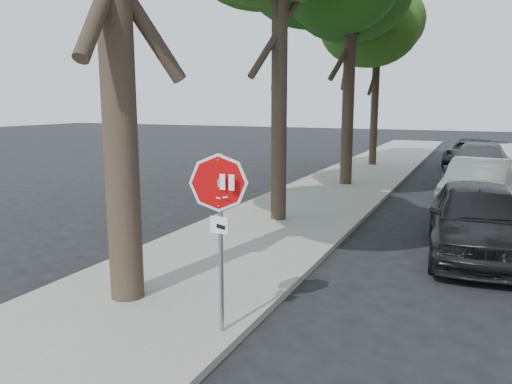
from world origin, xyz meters
TOP-DOWN VIEW (x-y plane):
  - ground at (0.00, 0.00)m, footprint 120.00×120.00m
  - sidewalk_left at (-2.50, 12.00)m, footprint 4.00×55.00m
  - curb_left at (-0.45, 12.00)m, footprint 0.12×55.00m
  - stop_sign at (-0.70, -0.03)m, footprint 0.76×0.34m
  - tree_far at (-2.72, 21.11)m, footprint 5.29×4.91m
  - car_a at (2.60, 5.91)m, footprint 2.40×5.11m
  - car_b at (2.60, 11.17)m, footprint 2.34×5.14m
  - car_c at (2.57, 16.88)m, footprint 2.70×5.99m
  - car_d at (2.23, 22.86)m, footprint 2.99×5.69m

SIDE VIEW (x-z plane):
  - ground at x=0.00m, z-range 0.00..0.00m
  - sidewalk_left at x=-2.50m, z-range 0.00..0.12m
  - curb_left at x=-0.45m, z-range 0.00..0.13m
  - car_d at x=2.23m, z-range 0.00..1.53m
  - car_b at x=2.60m, z-range 0.00..1.63m
  - car_a at x=2.60m, z-range 0.00..1.69m
  - car_c at x=2.57m, z-range 0.00..1.70m
  - stop_sign at x=-0.70m, z-range 0.64..3.25m
  - tree_far at x=-2.72m, z-range 2.55..11.88m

